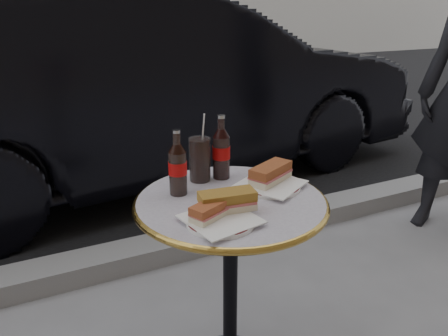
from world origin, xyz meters
name	(u,v)px	position (x,y,z in m)	size (l,w,h in m)	color
asphalt_road	(64,109)	(0.00, 5.00, 0.00)	(40.00, 8.00, 0.00)	black
curb	(157,251)	(0.00, 0.90, 0.05)	(40.00, 0.20, 0.12)	gray
bistro_table	(230,294)	(0.00, 0.00, 0.37)	(0.62, 0.62, 0.73)	#BAB2C4
plate_left	(221,221)	(-0.10, -0.14, 0.74)	(0.20, 0.20, 0.01)	white
plate_right	(270,186)	(0.16, 0.02, 0.74)	(0.20, 0.20, 0.01)	white
sandwich_left_a	(211,211)	(-0.12, -0.12, 0.77)	(0.13, 0.06, 0.05)	#9A4927
sandwich_left_b	(227,202)	(-0.06, -0.09, 0.77)	(0.17, 0.08, 0.06)	olive
sandwich_right	(271,174)	(0.17, 0.04, 0.77)	(0.17, 0.08, 0.06)	brown
cola_bottle_left	(177,162)	(-0.14, 0.11, 0.84)	(0.06, 0.06, 0.22)	black
cola_bottle_right	(221,147)	(0.05, 0.18, 0.85)	(0.06, 0.06, 0.23)	black
cola_glass	(200,159)	(-0.03, 0.19, 0.81)	(0.08, 0.08, 0.16)	black
parked_car	(156,88)	(0.42, 2.13, 0.71)	(4.32, 1.50, 1.42)	black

